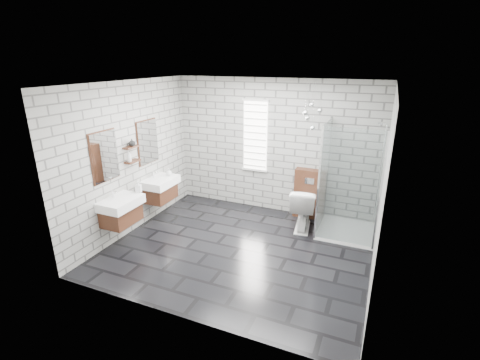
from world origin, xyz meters
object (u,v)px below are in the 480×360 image
Objects in this scene: cistern_panel at (309,194)px; toilet at (303,208)px; vanity_left at (119,203)px; vanity_right at (159,183)px; shower_enclosure at (342,209)px.

cistern_panel is 1.23× the size of toilet.
toilet is at bearing 33.70° from vanity_left.
vanity_right is (0.00, 1.12, 0.00)m from vanity_left.
shower_enclosure is (3.41, 1.81, -0.25)m from vanity_left.
shower_enclosure is at bearing -36.41° from cistern_panel.
shower_enclosure is 2.50× the size of toilet.
vanity_right is at bearing 6.60° from toilet.
shower_enclosure is 0.71m from toilet.
vanity_left is 3.58m from cistern_panel.
shower_enclosure reaches higher than vanity_right.
toilet is at bearing -179.41° from shower_enclosure.
vanity_left is 0.77× the size of shower_enclosure.
vanity_right is at bearing -168.47° from shower_enclosure.
shower_enclosure reaches higher than vanity_left.
shower_enclosure is (3.41, 0.70, -0.25)m from vanity_right.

